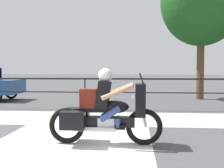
% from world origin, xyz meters
% --- Properties ---
extents(ground_plane, '(120.00, 120.00, 0.00)m').
position_xyz_m(ground_plane, '(0.00, 0.00, 0.00)').
color(ground_plane, '#4C4C4F').
extents(sidewalk_band, '(44.00, 2.40, 0.01)m').
position_xyz_m(sidewalk_band, '(0.00, 3.40, 0.01)').
color(sidewalk_band, '#B7B2A8').
rests_on(sidewalk_band, ground).
extents(crosswalk_band, '(3.29, 6.00, 0.01)m').
position_xyz_m(crosswalk_band, '(0.57, -0.20, 0.00)').
color(crosswalk_band, silver).
rests_on(crosswalk_band, ground).
extents(fence_railing, '(36.00, 0.05, 1.18)m').
position_xyz_m(fence_railing, '(0.00, 5.21, 0.93)').
color(fence_railing, black).
rests_on(fence_railing, ground).
extents(motorcycle, '(2.33, 0.76, 1.56)m').
position_xyz_m(motorcycle, '(1.25, 0.51, 0.69)').
color(motorcycle, black).
rests_on(motorcycle, ground).
extents(tree_behind_sign, '(3.99, 3.99, 7.02)m').
position_xyz_m(tree_behind_sign, '(5.09, 9.13, 4.81)').
color(tree_behind_sign, brown).
rests_on(tree_behind_sign, ground).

